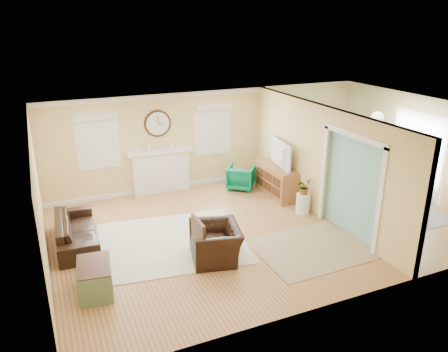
{
  "coord_description": "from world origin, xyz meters",
  "views": [
    {
      "loc": [
        -4.34,
        -7.79,
        4.42
      ],
      "look_at": [
        -0.8,
        0.3,
        1.2
      ],
      "focal_mm": 35.0,
      "sensor_mm": 36.0,
      "label": 1
    }
  ],
  "objects_px": {
    "eames_chair": "(216,243)",
    "dining_table": "(371,194)",
    "green_chair": "(241,177)",
    "sofa": "(76,230)",
    "credenza": "(276,181)"
  },
  "relations": [
    {
      "from": "sofa",
      "to": "eames_chair",
      "type": "relative_size",
      "value": 1.92
    },
    {
      "from": "green_chair",
      "to": "eames_chair",
      "type": "bearing_deg",
      "value": 94.59
    },
    {
      "from": "sofa",
      "to": "green_chair",
      "type": "distance_m",
      "value": 4.68
    },
    {
      "from": "eames_chair",
      "to": "dining_table",
      "type": "distance_m",
      "value": 4.55
    },
    {
      "from": "green_chair",
      "to": "sofa",
      "type": "bearing_deg",
      "value": 55.61
    },
    {
      "from": "credenza",
      "to": "dining_table",
      "type": "xyz_separation_m",
      "value": [
        1.81,
        -1.55,
        -0.08
      ]
    },
    {
      "from": "sofa",
      "to": "credenza",
      "type": "distance_m",
      "value": 5.12
    },
    {
      "from": "eames_chair",
      "to": "dining_table",
      "type": "height_order",
      "value": "eames_chair"
    },
    {
      "from": "credenza",
      "to": "dining_table",
      "type": "height_order",
      "value": "credenza"
    },
    {
      "from": "green_chair",
      "to": "dining_table",
      "type": "bearing_deg",
      "value": 173.52
    },
    {
      "from": "sofa",
      "to": "eames_chair",
      "type": "distance_m",
      "value": 2.95
    },
    {
      "from": "eames_chair",
      "to": "green_chair",
      "type": "bearing_deg",
      "value": 159.24
    },
    {
      "from": "green_chair",
      "to": "dining_table",
      "type": "height_order",
      "value": "green_chair"
    },
    {
      "from": "eames_chair",
      "to": "dining_table",
      "type": "bearing_deg",
      "value": 112.25
    },
    {
      "from": "credenza",
      "to": "dining_table",
      "type": "distance_m",
      "value": 2.38
    }
  ]
}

